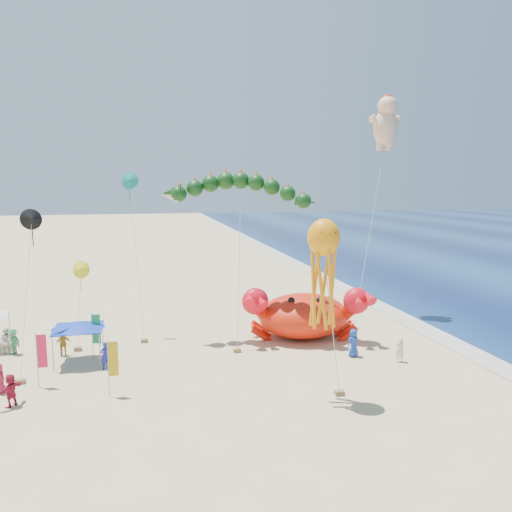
# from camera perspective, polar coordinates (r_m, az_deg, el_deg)

# --- Properties ---
(ground) EXTENTS (320.00, 320.00, 0.00)m
(ground) POSITION_cam_1_polar(r_m,az_deg,el_deg) (33.71, 4.17, -11.37)
(ground) COLOR #D1B784
(ground) RESTS_ON ground
(foam_strip) EXTENTS (320.00, 320.00, 0.00)m
(foam_strip) POSITION_cam_1_polar(r_m,az_deg,el_deg) (38.84, 21.56, -9.25)
(foam_strip) COLOR silver
(foam_strip) RESTS_ON ground
(crab_inflatable) EXTENTS (9.13, 6.86, 4.00)m
(crab_inflatable) POSITION_cam_1_polar(r_m,az_deg,el_deg) (37.25, 5.52, -6.63)
(crab_inflatable) COLOR red
(crab_inflatable) RESTS_ON ground
(dragon_kite) EXTENTS (10.71, 5.04, 11.77)m
(dragon_kite) POSITION_cam_1_polar(r_m,az_deg,el_deg) (35.34, -2.03, 7.10)
(dragon_kite) COLOR #0E3510
(dragon_kite) RESTS_ON ground
(cherub_kite) EXTENTS (5.70, 5.55, 18.65)m
(cherub_kite) POSITION_cam_1_polar(r_m,az_deg,el_deg) (44.62, 14.62, 14.63)
(cherub_kite) COLOR #FFC39B
(cherub_kite) RESTS_ON ground
(octopus_kite) EXTENTS (2.27, 1.51, 9.60)m
(octopus_kite) POSITION_cam_1_polar(r_m,az_deg,el_deg) (25.65, 7.70, -1.05)
(octopus_kite) COLOR orange
(octopus_kite) RESTS_ON ground
(canopy_blue) EXTENTS (3.26, 3.26, 2.71)m
(canopy_blue) POSITION_cam_1_polar(r_m,az_deg,el_deg) (33.81, -19.66, -7.45)
(canopy_blue) COLOR gray
(canopy_blue) RESTS_ON ground
(feather_flags) EXTENTS (9.56, 6.50, 3.20)m
(feather_flags) POSITION_cam_1_polar(r_m,az_deg,el_deg) (31.99, -22.23, -9.28)
(feather_flags) COLOR gray
(feather_flags) RESTS_ON ground
(beachgoers) EXTENTS (25.76, 10.06, 1.86)m
(beachgoers) POSITION_cam_1_polar(r_m,az_deg,el_deg) (32.83, -17.85, -10.71)
(beachgoers) COLOR gold
(beachgoers) RESTS_ON ground
(small_kites) EXTENTS (12.11, 11.96, 12.21)m
(small_kites) POSITION_cam_1_polar(r_m,az_deg,el_deg) (34.37, -23.54, 0.46)
(small_kites) COLOR #C84295
(small_kites) RESTS_ON ground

